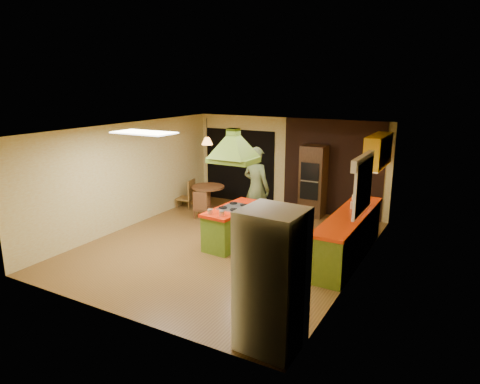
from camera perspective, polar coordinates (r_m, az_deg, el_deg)
The scene contains 21 objects.
ground at distance 9.29m, azimuth -1.73°, elevation -7.12°, with size 6.50×6.50×0.00m, color brown.
room_walls at distance 8.91m, azimuth -1.79°, elevation 0.38°, with size 5.50×6.50×6.50m.
ceiling_plane at distance 8.69m, azimuth -1.85°, elevation 8.40°, with size 6.50×6.50×0.00m, color silver.
brick_panel at distance 11.32m, azimuth 12.19°, elevation 3.10°, with size 2.64×0.03×2.50m, color #381E14.
nook_opening at distance 12.41m, azimuth -0.08°, elevation 3.48°, with size 2.20×0.03×2.10m, color black.
right_counter at distance 8.77m, azimuth 14.30°, elevation -5.70°, with size 0.62×3.05×0.92m.
upper_cabinets at distance 9.90m, azimuth 17.95°, elevation 5.24°, with size 0.34×1.40×0.70m, color yellow.
window_right at distance 8.17m, azimuth 16.16°, elevation 2.26°, with size 0.12×1.35×1.06m.
fluor_panel at distance 8.38m, azimuth -12.69°, elevation 7.73°, with size 1.20×0.60×0.03m, color white.
kitchen_island at distance 9.25m, azimuth -0.85°, elevation -4.47°, with size 0.75×1.66×0.83m.
range_hood at distance 8.82m, azimuth -0.89°, elevation 6.89°, with size 0.95×0.69×0.78m.
man at distance 10.09m, azimuth 2.19°, elevation 0.52°, with size 0.72×0.47×1.97m, color #424D29.
refrigerator at distance 5.63m, azimuth 4.28°, elevation -11.62°, with size 0.78×0.74×1.90m, color white.
wall_oven at distance 11.24m, azimuth 9.75°, elevation 1.46°, with size 0.62×0.61×1.85m.
dining_table at distance 11.70m, azimuth -4.27°, elevation -0.17°, with size 0.89×0.89×0.67m.
chair_left at distance 12.02m, azimuth -7.32°, elevation -0.18°, with size 0.44×0.44×0.80m, color brown, non-canonical shape.
chair_near at distance 11.07m, azimuth -5.02°, elevation -1.62°, with size 0.39×0.39×0.72m, color brown, non-canonical shape.
pendant_lamp at distance 11.42m, azimuth -4.41°, elevation 6.80°, with size 0.30×0.30×0.20m, color #FF9E3F.
canister_large at distance 9.14m, azimuth 15.17°, elevation -1.13°, with size 0.16×0.16×0.24m, color #FFF4CD.
canister_medium at distance 9.26m, azimuth 15.35°, elevation -1.09°, with size 0.14×0.14×0.19m, color beige.
canister_small at distance 8.96m, azimuth 14.83°, elevation -1.73°, with size 0.11×0.11×0.14m, color beige.
Camera 1 is at (4.45, -7.41, 3.42)m, focal length 32.00 mm.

